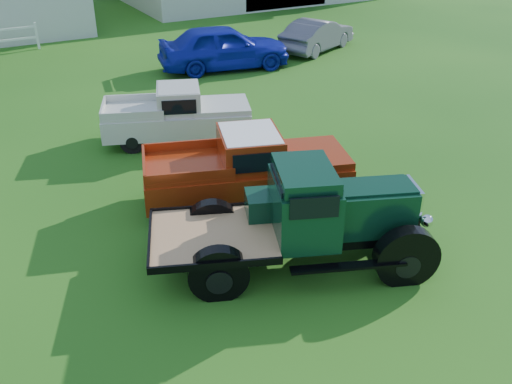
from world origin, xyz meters
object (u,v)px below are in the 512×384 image
misc_car_blue (224,47)px  misc_car_grey (317,35)px  white_pickup (177,115)px  red_pickup (246,168)px  vintage_flatbed (298,218)px

misc_car_blue → misc_car_grey: misc_car_blue is taller
white_pickup → misc_car_blue: size_ratio=0.83×
misc_car_blue → misc_car_grey: bearing=-72.7°
misc_car_blue → red_pickup: bearing=167.2°
white_pickup → vintage_flatbed: bearing=-71.7°
red_pickup → white_pickup: bearing=108.3°
red_pickup → white_pickup: (-0.05, 4.27, -0.09)m
vintage_flatbed → misc_car_grey: (9.75, 13.71, -0.36)m
red_pickup → misc_car_grey: (9.44, 10.96, -0.19)m
vintage_flatbed → misc_car_grey: bearing=75.6°
vintage_flatbed → misc_car_blue: vintage_flatbed is taller
red_pickup → misc_car_blue: red_pickup is taller
white_pickup → red_pickup: bearing=-68.9°
vintage_flatbed → white_pickup: 7.03m
red_pickup → misc_car_blue: bearing=84.4°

